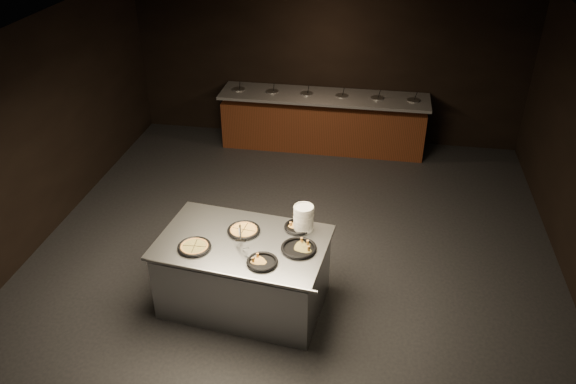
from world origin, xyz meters
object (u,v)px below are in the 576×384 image
(plate_stack, at_px, (304,218))
(pan_veggie_whole, at_px, (194,247))
(serving_counter, at_px, (244,274))
(pan_cheese_whole, at_px, (244,230))

(plate_stack, bearing_deg, pan_veggie_whole, -153.52)
(serving_counter, bearing_deg, pan_veggie_whole, -149.27)
(pan_veggie_whole, bearing_deg, pan_cheese_whole, 40.92)
(pan_cheese_whole, bearing_deg, serving_counter, -81.97)
(plate_stack, relative_size, pan_cheese_whole, 0.81)
(serving_counter, relative_size, plate_stack, 6.53)
(plate_stack, xyz_separation_m, pan_cheese_whole, (-0.67, -0.16, -0.13))
(pan_veggie_whole, bearing_deg, serving_counter, 24.30)
(serving_counter, bearing_deg, plate_stack, 34.52)
(serving_counter, relative_size, pan_cheese_whole, 5.31)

